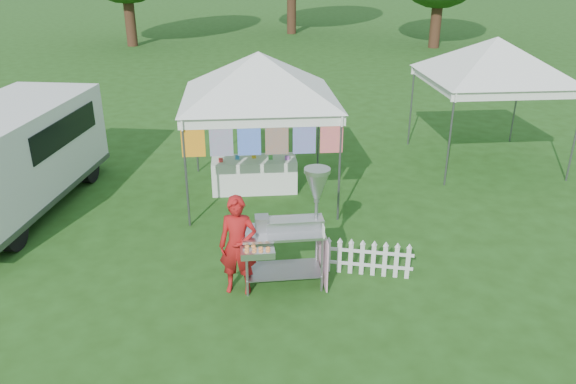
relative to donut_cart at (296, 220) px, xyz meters
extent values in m
plane|color=#204513|center=(-0.38, 0.11, -1.12)|extent=(120.00, 120.00, 0.00)
cylinder|color=#59595E|center=(-1.80, 2.19, -0.07)|extent=(0.04, 0.04, 2.10)
cylinder|color=#59595E|center=(1.04, 2.19, -0.07)|extent=(0.04, 0.04, 2.10)
cylinder|color=#59595E|center=(-1.80, 5.03, -0.07)|extent=(0.04, 0.04, 2.10)
cylinder|color=#59595E|center=(1.04, 5.03, -0.07)|extent=(0.04, 0.04, 2.10)
cube|color=white|center=(-0.38, 2.19, 0.88)|extent=(3.00, 0.03, 0.22)
cube|color=white|center=(-0.38, 5.03, 0.88)|extent=(3.00, 0.03, 0.22)
pyramid|color=white|center=(-0.38, 3.61, 1.88)|extent=(4.24, 4.24, 0.90)
cylinder|color=#59595E|center=(-0.38, 2.19, 0.96)|extent=(3.00, 0.03, 0.03)
cube|color=orange|center=(-1.63, 2.19, 0.61)|extent=(0.42, 0.01, 0.70)
cube|color=#33C2AD|center=(-1.13, 2.19, 0.61)|extent=(0.42, 0.01, 0.70)
cube|color=#1928C9|center=(-0.63, 2.19, 0.61)|extent=(0.42, 0.01, 0.70)
cube|color=orange|center=(-0.13, 2.19, 0.61)|extent=(0.42, 0.01, 0.70)
cube|color=#A6179C|center=(0.37, 2.19, 0.61)|extent=(0.42, 0.01, 0.70)
cube|color=#B7168D|center=(0.87, 2.19, 0.61)|extent=(0.42, 0.01, 0.70)
cylinder|color=#59595E|center=(3.70, 3.69, -0.07)|extent=(0.04, 0.04, 2.10)
cylinder|color=#59595E|center=(6.54, 3.69, -0.07)|extent=(0.04, 0.04, 2.10)
cylinder|color=#59595E|center=(3.70, 6.53, -0.07)|extent=(0.04, 0.04, 2.10)
cylinder|color=#59595E|center=(6.54, 6.53, -0.07)|extent=(0.04, 0.04, 2.10)
cube|color=white|center=(5.12, 3.69, 0.88)|extent=(3.00, 0.03, 0.22)
cube|color=white|center=(5.12, 6.53, 0.88)|extent=(3.00, 0.03, 0.22)
pyramid|color=white|center=(5.12, 5.11, 1.88)|extent=(4.24, 4.24, 0.90)
cylinder|color=#59595E|center=(5.12, 3.69, 0.96)|extent=(3.00, 0.03, 0.03)
cylinder|color=#352113|center=(-6.38, 24.11, 0.86)|extent=(0.56, 0.56, 3.96)
cylinder|color=#352113|center=(9.62, 22.11, 0.64)|extent=(0.56, 0.56, 3.52)
cylinder|color=gray|center=(-0.76, -0.27, -0.66)|extent=(0.04, 0.04, 0.92)
cylinder|color=gray|center=(0.37, -0.24, -0.66)|extent=(0.04, 0.04, 0.92)
cylinder|color=gray|center=(-0.77, 0.25, -0.66)|extent=(0.04, 0.04, 0.92)
cylinder|color=gray|center=(0.36, 0.28, -0.66)|extent=(0.04, 0.04, 0.92)
cube|color=gray|center=(-0.20, 0.00, -0.86)|extent=(1.19, 0.62, 0.02)
cube|color=#B7B7BC|center=(-0.20, 0.00, -0.19)|extent=(1.25, 0.65, 0.04)
cube|color=#B7B7BC|center=(-0.02, 0.06, -0.10)|extent=(0.88, 0.28, 0.15)
cube|color=gray|center=(-0.51, 0.05, -0.06)|extent=(0.21, 0.23, 0.23)
cylinder|color=gray|center=(0.31, 0.07, 0.27)|extent=(0.05, 0.05, 0.92)
cone|color=#B7B7BC|center=(0.31, 0.07, 0.52)|extent=(0.38, 0.38, 0.41)
cylinder|color=#B7B7BC|center=(0.31, 0.07, 0.75)|extent=(0.40, 0.40, 0.06)
cube|color=#B7B7BC|center=(-0.60, -0.40, -0.30)|extent=(0.50, 0.32, 0.10)
cube|color=#E499BC|center=(0.42, 0.02, -0.66)|extent=(0.04, 0.77, 0.83)
cube|color=white|center=(0.37, -0.27, -0.07)|extent=(0.02, 0.14, 0.18)
imported|color=#A41415|center=(-0.88, -0.11, -0.33)|extent=(0.63, 0.47, 1.57)
cube|color=silver|center=(-5.32, 3.21, 0.07)|extent=(2.82, 5.14, 1.70)
cube|color=#59595E|center=(-5.32, 3.21, -0.78)|extent=(2.84, 5.19, 0.12)
cube|color=silver|center=(-4.93, 5.27, -0.34)|extent=(1.94, 1.01, 0.87)
cube|color=black|center=(-4.24, 3.60, 0.39)|extent=(0.52, 2.63, 0.53)
cube|color=black|center=(-4.86, 5.62, 0.39)|extent=(1.63, 0.34, 0.53)
cylinder|color=black|center=(-4.77, 1.53, -0.79)|extent=(0.33, 0.69, 0.66)
cylinder|color=black|center=(-5.87, 4.90, -0.79)|extent=(0.33, 0.69, 0.66)
cylinder|color=black|center=(-4.19, 4.58, -0.79)|extent=(0.33, 0.69, 0.66)
cube|color=silver|center=(0.56, 0.32, -0.84)|extent=(0.07, 0.04, 0.56)
cube|color=silver|center=(0.73, 0.27, -0.84)|extent=(0.07, 0.04, 0.56)
cube|color=silver|center=(0.90, 0.23, -0.84)|extent=(0.07, 0.04, 0.56)
cube|color=silver|center=(1.08, 0.18, -0.84)|extent=(0.07, 0.04, 0.56)
cube|color=silver|center=(1.25, 0.13, -0.84)|extent=(0.07, 0.04, 0.56)
cube|color=silver|center=(1.43, 0.09, -0.84)|extent=(0.07, 0.04, 0.56)
cube|color=silver|center=(1.60, 0.04, -0.84)|extent=(0.07, 0.04, 0.56)
cube|color=silver|center=(1.77, -0.01, -0.84)|extent=(0.07, 0.04, 0.56)
cube|color=silver|center=(1.17, 0.16, -0.94)|extent=(1.40, 0.40, 0.05)
cube|color=silver|center=(1.17, 0.16, -0.70)|extent=(1.40, 0.40, 0.05)
cube|color=white|center=(-0.51, 3.79, -0.76)|extent=(1.80, 0.70, 0.72)
camera|label=1|loc=(-0.79, -7.46, 3.71)|focal=35.00mm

